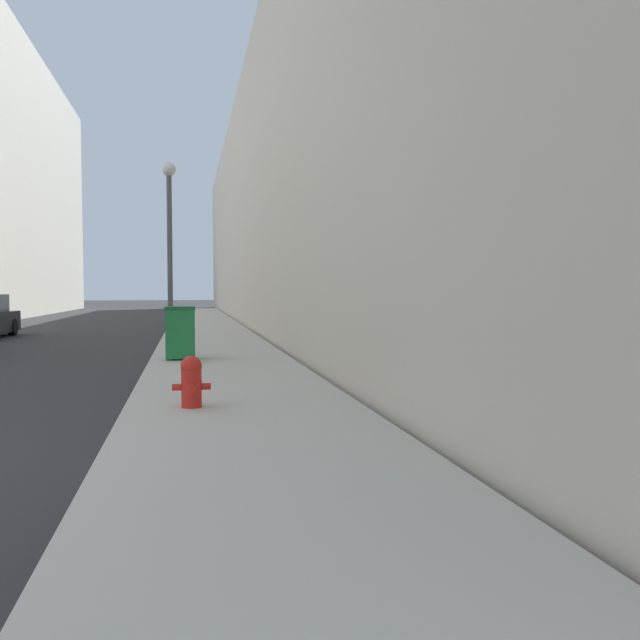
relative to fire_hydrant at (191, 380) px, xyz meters
name	(u,v)px	position (x,y,z in m)	size (l,w,h in m)	color
sidewalk_right	(208,333)	(0.70, 15.55, -0.44)	(3.19, 60.00, 0.16)	#B7B2A8
building_right_stone	(351,213)	(8.40, 23.55, 5.24)	(12.00, 60.00, 11.52)	beige
fire_hydrant	(191,380)	(0.00, 0.00, 0.00)	(0.51, 0.40, 0.69)	red
trash_bin	(180,332)	(-0.21, 5.92, 0.25)	(0.66, 0.63, 1.19)	#1E7538
lamppost	(170,238)	(-0.55, 10.72, 2.74)	(0.41, 0.41, 5.33)	#4C4C51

